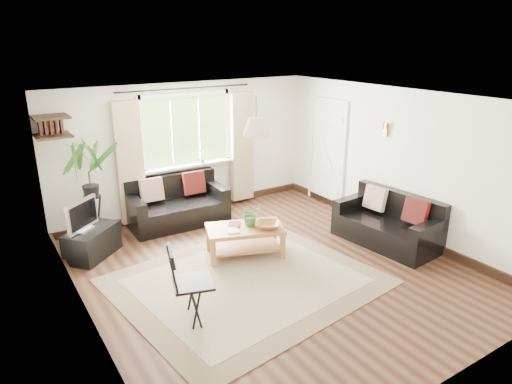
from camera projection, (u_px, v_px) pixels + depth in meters
floor at (271, 269)px, 6.52m from camera, size 5.50×5.50×0.00m
ceiling at (273, 99)px, 5.74m from camera, size 5.50×5.50×0.00m
wall_back at (187, 149)px, 8.32m from camera, size 5.00×0.02×2.40m
wall_front at (453, 275)px, 3.94m from camera, size 5.00×0.02×2.40m
wall_left at (79, 230)px, 4.85m from camera, size 0.02×5.50×2.40m
wall_right at (399, 163)px, 7.41m from camera, size 0.02×5.50×2.40m
rug at (246, 281)px, 6.18m from camera, size 3.58×3.17×0.02m
window at (187, 131)px, 8.17m from camera, size 2.50×0.16×2.16m
door at (327, 154)px, 8.81m from camera, size 0.06×0.96×2.06m
corner_shelf at (52, 126)px, 6.75m from camera, size 0.50×0.50×0.34m
pendant_lamp at (256, 122)px, 6.17m from camera, size 0.36×0.36×0.54m
wall_sconce at (384, 128)px, 7.44m from camera, size 0.12×0.12×0.28m
sofa_back at (178, 203)px, 7.98m from camera, size 1.71×0.90×0.79m
sofa_right at (387, 221)px, 7.21m from camera, size 1.69×0.96×0.76m
coffee_table at (245, 241)px, 6.86m from camera, size 1.28×0.97×0.46m
table_plant at (251, 214)px, 6.80m from camera, size 0.34×0.31×0.35m
bowl at (268, 225)px, 6.74m from camera, size 0.50×0.50×0.09m
book_a at (227, 231)px, 6.63m from camera, size 0.24×0.28×0.02m
book_b at (228, 224)px, 6.85m from camera, size 0.28×0.29×0.02m
tv_stand at (92, 242)px, 6.84m from camera, size 0.93×0.89×0.45m
tv at (82, 215)px, 6.64m from camera, size 0.62×0.57×0.49m
palm_stand at (91, 192)px, 7.18m from camera, size 0.81×0.81×1.65m
folding_chair at (193, 284)px, 5.21m from camera, size 0.61×0.61×0.94m
sill_plant at (202, 156)px, 8.39m from camera, size 0.14×0.10×0.27m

